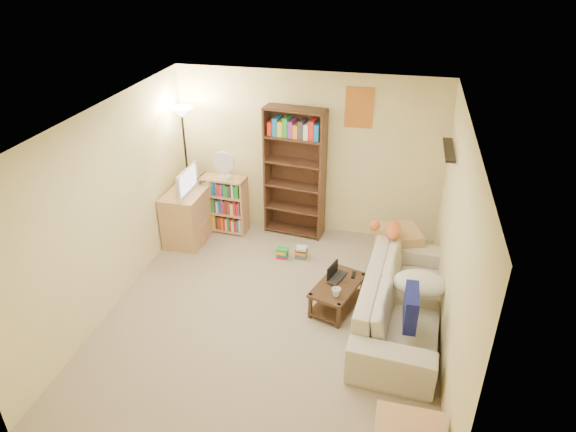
{
  "coord_description": "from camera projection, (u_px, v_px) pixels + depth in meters",
  "views": [
    {
      "loc": [
        1.3,
        -4.86,
        4.12
      ],
      "look_at": [
        0.05,
        0.65,
        1.05
      ],
      "focal_mm": 32.0,
      "sensor_mm": 36.0,
      "label": 1
    }
  ],
  "objects": [
    {
      "name": "mug",
      "position": [
        336.0,
        292.0,
        6.11
      ],
      "size": [
        0.19,
        0.19,
        0.1
      ],
      "primitive_type": "imported",
      "rotation": [
        0.0,
        0.0,
        -0.4
      ],
      "color": "white",
      "rests_on": "coffee_table"
    },
    {
      "name": "laptop",
      "position": [
        340.0,
        279.0,
        6.41
      ],
      "size": [
        0.47,
        0.43,
        0.03
      ],
      "primitive_type": "imported",
      "rotation": [
        0.0,
        0.0,
        1.23
      ],
      "color": "black",
      "rests_on": "coffee_table"
    },
    {
      "name": "cream_blanket",
      "position": [
        420.0,
        284.0,
        5.96
      ],
      "size": [
        0.63,
        0.45,
        0.27
      ],
      "primitive_type": "ellipsoid",
      "color": "beige",
      "rests_on": "sofa"
    },
    {
      "name": "sofa",
      "position": [
        402.0,
        301.0,
        6.07
      ],
      "size": [
        2.48,
        1.29,
        0.68
      ],
      "primitive_type": "imported",
      "rotation": [
        0.0,
        0.0,
        1.49
      ],
      "color": "beige",
      "rests_on": "ground"
    },
    {
      "name": "tv_remote",
      "position": [
        354.0,
        275.0,
        6.49
      ],
      "size": [
        0.05,
        0.14,
        0.02
      ],
      "primitive_type": "cube",
      "rotation": [
        0.0,
        0.0,
        -0.02
      ],
      "color": "black",
      "rests_on": "coffee_table"
    },
    {
      "name": "short_bookshelf",
      "position": [
        224.0,
        204.0,
        8.01
      ],
      "size": [
        0.73,
        0.34,
        0.92
      ],
      "rotation": [
        0.0,
        0.0,
        -0.07
      ],
      "color": "tan",
      "rests_on": "ground"
    },
    {
      "name": "laptop_screen",
      "position": [
        332.0,
        270.0,
        6.42
      ],
      "size": [
        0.09,
        0.26,
        0.18
      ],
      "primitive_type": "cube",
      "rotation": [
        0.0,
        0.0,
        -0.32
      ],
      "color": "white",
      "rests_on": "laptop"
    },
    {
      "name": "desk_fan",
      "position": [
        224.0,
        165.0,
        7.63
      ],
      "size": [
        0.33,
        0.18,
        0.44
      ],
      "color": "silver",
      "rests_on": "short_bookshelf"
    },
    {
      "name": "tabby_cat",
      "position": [
        390.0,
        229.0,
        6.7
      ],
      "size": [
        0.54,
        0.22,
        0.19
      ],
      "color": "#D5652D",
      "rests_on": "sofa"
    },
    {
      "name": "room",
      "position": [
        271.0,
        197.0,
        5.62
      ],
      "size": [
        4.5,
        4.54,
        2.52
      ],
      "color": "tan",
      "rests_on": "ground"
    },
    {
      "name": "tv_stand",
      "position": [
        187.0,
        217.0,
        7.77
      ],
      "size": [
        0.56,
        0.77,
        0.81
      ],
      "primitive_type": "cube",
      "rotation": [
        0.0,
        0.0,
        -0.02
      ],
      "color": "tan",
      "rests_on": "ground"
    },
    {
      "name": "television",
      "position": [
        183.0,
        181.0,
        7.48
      ],
      "size": [
        0.66,
        0.12,
        0.38
      ],
      "primitive_type": "imported",
      "rotation": [
        0.0,
        0.0,
        1.55
      ],
      "color": "black",
      "rests_on": "tv_stand"
    },
    {
      "name": "coffee_table",
      "position": [
        337.0,
        293.0,
        6.4
      ],
      "size": [
        0.67,
        0.9,
        0.36
      ],
      "rotation": [
        0.0,
        0.0,
        -0.32
      ],
      "color": "#3F2518",
      "rests_on": "ground"
    },
    {
      "name": "floor_lamp",
      "position": [
        184.0,
        134.0,
        7.52
      ],
      "size": [
        0.34,
        0.34,
        1.99
      ],
      "color": "black",
      "rests_on": "ground"
    },
    {
      "name": "navy_pillow",
      "position": [
        411.0,
        307.0,
        5.47
      ],
      "size": [
        0.14,
        0.45,
        0.4
      ],
      "primitive_type": "cube",
      "rotation": [
        0.0,
        0.0,
        1.59
      ],
      "color": "navy",
      "rests_on": "sofa"
    },
    {
      "name": "side_table",
      "position": [
        397.0,
        249.0,
        7.14
      ],
      "size": [
        0.68,
        0.68,
        0.61
      ],
      "primitive_type": "cube",
      "rotation": [
        0.0,
        0.0,
        0.35
      ],
      "color": "tan",
      "rests_on": "ground"
    },
    {
      "name": "tall_bookshelf",
      "position": [
        295.0,
        170.0,
        7.67
      ],
      "size": [
        0.94,
        0.42,
        2.01
      ],
      "rotation": [
        0.0,
        0.0,
        -0.13
      ],
      "color": "#462B1B",
      "rests_on": "ground"
    },
    {
      "name": "book_stacks",
      "position": [
        293.0,
        253.0,
        7.47
      ],
      "size": [
        0.44,
        0.17,
        0.18
      ],
      "color": "red",
      "rests_on": "ground"
    }
  ]
}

